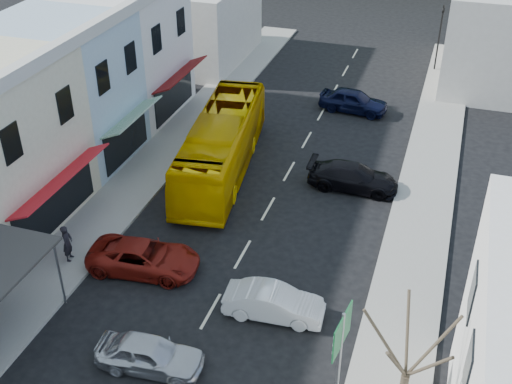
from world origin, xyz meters
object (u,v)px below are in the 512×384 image
object	(u,v)px
direction_sign	(340,356)
street_tree	(406,376)
car_silver	(150,354)
car_red	(144,257)
bus	(222,146)
pedestrian_left	(68,244)
car_white	(274,302)
traffic_signal	(439,39)

from	to	relation	value
direction_sign	street_tree	xyz separation A→B (m)	(2.20, -1.58, 1.50)
street_tree	car_silver	bearing A→B (deg)	175.37
car_red	bus	bearing A→B (deg)	-7.25
car_silver	pedestrian_left	bearing A→B (deg)	49.02
car_silver	car_red	world-z (taller)	same
car_white	car_red	xyz separation A→B (m)	(-6.29, 1.05, 0.00)
direction_sign	car_red	bearing A→B (deg)	163.76
car_red	direction_sign	xyz separation A→B (m)	(9.56, -4.25, 1.23)
pedestrian_left	traffic_signal	size ratio (longest dim) A/B	0.34
car_red	street_tree	world-z (taller)	street_tree
pedestrian_left	street_tree	bearing A→B (deg)	-122.87
car_silver	car_white	world-z (taller)	same
direction_sign	street_tree	size ratio (longest dim) A/B	0.56
street_tree	traffic_signal	distance (m)	34.37
car_white	traffic_signal	xyz separation A→B (m)	(3.90, 29.53, 1.80)
car_silver	direction_sign	bearing A→B (deg)	-87.65
car_white	street_tree	world-z (taller)	street_tree
pedestrian_left	street_tree	size ratio (longest dim) A/B	0.25
bus	car_red	distance (m)	9.33
pedestrian_left	street_tree	world-z (taller)	street_tree
car_white	direction_sign	bearing A→B (deg)	-138.79
traffic_signal	car_white	bearing A→B (deg)	87.15
car_white	pedestrian_left	distance (m)	9.79
pedestrian_left	direction_sign	bearing A→B (deg)	-119.63
car_white	street_tree	xyz separation A→B (m)	(5.47, -4.79, 2.72)
car_silver	direction_sign	distance (m)	6.94
car_silver	car_white	xyz separation A→B (m)	(3.51, 4.06, 0.00)
pedestrian_left	car_silver	bearing A→B (deg)	-139.86
street_tree	traffic_signal	world-z (taller)	street_tree
bus	car_red	xyz separation A→B (m)	(-0.17, -9.29, -0.85)
bus	car_silver	world-z (taller)	bus
bus	street_tree	xyz separation A→B (m)	(11.59, -15.12, 1.87)
pedestrian_left	traffic_signal	world-z (taller)	traffic_signal
car_red	pedestrian_left	xyz separation A→B (m)	(-3.48, -0.52, 0.30)
street_tree	traffic_signal	bearing A→B (deg)	92.63
car_red	car_silver	bearing A→B (deg)	-157.56
car_silver	car_white	distance (m)	5.37
car_red	traffic_signal	distance (m)	30.31
car_red	car_white	bearing A→B (deg)	-105.60
bus	car_white	distance (m)	12.04
car_silver	pedestrian_left	size ratio (longest dim) A/B	2.59
direction_sign	street_tree	bearing A→B (deg)	-27.89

